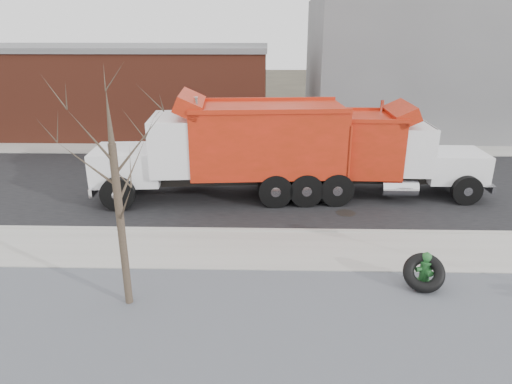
{
  "coord_description": "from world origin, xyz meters",
  "views": [
    {
      "loc": [
        0.14,
        -12.06,
        6.38
      ],
      "look_at": [
        -0.21,
        1.55,
        1.4
      ],
      "focal_mm": 32.0,
      "sensor_mm": 36.0,
      "label": 1
    }
  ],
  "objects_px": {
    "dump_truck_red_a": "(362,150)",
    "truck_tire": "(424,273)",
    "dump_truck_red_b": "(233,146)",
    "fire_hydrant": "(425,270)"
  },
  "relations": [
    {
      "from": "truck_tire",
      "to": "dump_truck_red_b",
      "type": "bearing_deg",
      "value": 128.98
    },
    {
      "from": "dump_truck_red_b",
      "to": "fire_hydrant",
      "type": "bearing_deg",
      "value": 125.57
    },
    {
      "from": "truck_tire",
      "to": "dump_truck_red_b",
      "type": "relative_size",
      "value": 0.12
    },
    {
      "from": "fire_hydrant",
      "to": "dump_truck_red_b",
      "type": "distance_m",
      "value": 8.57
    },
    {
      "from": "dump_truck_red_a",
      "to": "dump_truck_red_b",
      "type": "distance_m",
      "value": 5.04
    },
    {
      "from": "truck_tire",
      "to": "dump_truck_red_a",
      "type": "bearing_deg",
      "value": 92.73
    },
    {
      "from": "dump_truck_red_a",
      "to": "truck_tire",
      "type": "bearing_deg",
      "value": -86.62
    },
    {
      "from": "fire_hydrant",
      "to": "dump_truck_red_b",
      "type": "bearing_deg",
      "value": 115.39
    },
    {
      "from": "dump_truck_red_a",
      "to": "dump_truck_red_b",
      "type": "height_order",
      "value": "dump_truck_red_b"
    },
    {
      "from": "truck_tire",
      "to": "dump_truck_red_a",
      "type": "height_order",
      "value": "dump_truck_red_a"
    }
  ]
}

